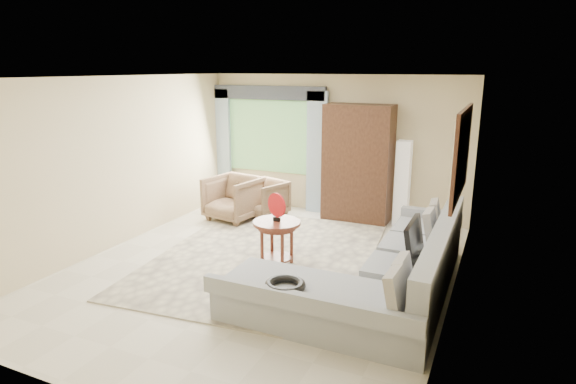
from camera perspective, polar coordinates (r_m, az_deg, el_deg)
The scene contains 17 objects.
ground at distance 6.79m, azimuth -3.18°, elevation -9.07°, with size 6.00×6.00×0.00m, color silver.
area_rug at distance 7.17m, azimuth -2.71°, elevation -7.66°, with size 3.00×4.00×0.02m, color beige.
sectional_sofa at distance 5.96m, azimuth 11.57°, elevation -9.88°, with size 2.30×3.46×0.90m.
tv_screen at distance 5.94m, azimuth 14.76°, elevation -5.61°, with size 0.06×0.74×0.48m, color black.
garden_hose at distance 5.04m, azimuth -0.34°, elevation -11.00°, with size 0.43×0.43×0.09m, color black.
coffee_table at distance 6.74m, azimuth -1.32°, elevation -6.02°, with size 0.66×0.66×0.66m.
red_disc at distance 6.57m, azimuth -1.35°, elevation -1.57°, with size 0.34×0.34×0.03m, color red.
armchair_left at distance 8.85m, azimuth -6.49°, elevation -0.72°, with size 0.86×0.88×0.80m, color #90704E.
armchair_right at distance 9.02m, azimuth -2.94°, elevation -0.74°, with size 0.73×0.75×0.68m, color olive.
potted_plant at distance 9.92m, azimuth -9.01°, elevation 0.19°, with size 0.52×0.45×0.58m, color #999999.
armoire at distance 8.71m, azimuth 8.28°, elevation 3.36°, with size 1.20×0.55×2.10m, color black.
floor_lamp at distance 8.65m, azimuth 13.41°, elevation 1.00°, with size 0.24×0.24×1.50m, color silver.
window at distance 9.57m, azimuth -2.25°, elevation 6.63°, with size 1.80×0.04×1.40m, color #669E59.
curtain_left at distance 10.04m, azimuth -7.86°, elevation 5.43°, with size 0.40×0.08×2.30m, color #9EB7CC.
curtain_right at distance 9.11m, azimuth 3.44°, elevation 4.61°, with size 0.40×0.08×2.30m, color #9EB7CC.
valance at distance 9.43m, azimuth -2.50°, elevation 11.69°, with size 2.40×0.12×0.26m, color #1E232D.
wall_mirror at distance 5.95m, azimuth 19.87°, elevation 4.32°, with size 0.05×1.70×1.05m.
Camera 1 is at (2.91, -5.50, 2.72)m, focal length 30.00 mm.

